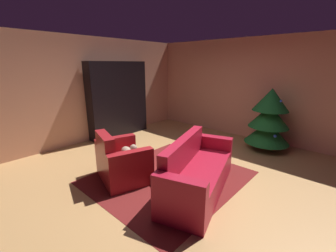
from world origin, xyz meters
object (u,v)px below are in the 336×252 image
bookshelf_unit (122,99)px  couch_red (197,174)px  coffee_table (180,159)px  book_stack_on_table (183,154)px  armchair_red (121,162)px  bottle_on_table (192,151)px  decorated_tree (269,119)px

bookshelf_unit → couch_red: bookshelf_unit is taller
coffee_table → book_stack_on_table: 0.10m
couch_red → armchair_red: bearing=-155.0°
bottle_on_table → coffee_table: bearing=-127.0°
armchair_red → decorated_tree: (1.40, 3.18, 0.45)m
coffee_table → couch_red: bearing=-17.5°
couch_red → coffee_table: (-0.46, 0.15, 0.06)m
decorated_tree → armchair_red: bearing=-113.8°
coffee_table → armchair_red: bearing=-136.7°
armchair_red → decorated_tree: bearing=66.2°
armchair_red → bottle_on_table: (0.88, 0.88, 0.19)m
armchair_red → coffee_table: (0.76, 0.71, 0.06)m
couch_red → decorated_tree: 2.66m
couch_red → bottle_on_table: size_ratio=8.59×
couch_red → bottle_on_table: (-0.34, 0.31, 0.19)m
couch_red → coffee_table: bearing=162.5°
couch_red → decorated_tree: size_ratio=1.38×
bookshelf_unit → bottle_on_table: bookshelf_unit is taller
couch_red → book_stack_on_table: 0.52m
bookshelf_unit → book_stack_on_table: 3.05m
armchair_red → coffee_table: armchair_red is taller
book_stack_on_table → bottle_on_table: bottle_on_table is taller
armchair_red → bookshelf_unit: bearing=142.5°
decorated_tree → coffee_table: bearing=-104.6°
bookshelf_unit → couch_red: bearing=-17.5°
coffee_table → bottle_on_table: bottle_on_table is taller
book_stack_on_table → coffee_table: bearing=-96.1°
bookshelf_unit → decorated_tree: 3.85m
bookshelf_unit → book_stack_on_table: bookshelf_unit is taller
coffee_table → decorated_tree: 2.58m
coffee_table → bottle_on_table: (0.12, 0.16, 0.13)m
book_stack_on_table → bottle_on_table: bearing=41.3°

